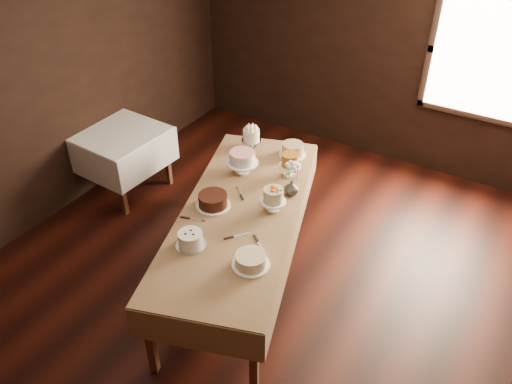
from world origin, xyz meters
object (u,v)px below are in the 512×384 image
object	(u,v)px
cake_server_c	(239,190)
flower_vase	(291,188)
cake_cream	(251,261)
cake_flowers	(273,201)
cake_lattice	(242,163)
cake_swirl	(190,240)
cake_server_b	(261,247)
cake_meringue	(251,139)
cake_speckled	(293,150)
side_table	(119,139)
display_table	(241,215)
cake_chocolate	(213,201)
cake_server_a	(242,235)
cake_caramel	(290,166)
cake_server_e	(197,220)
cake_server_d	(281,196)

from	to	relation	value
cake_server_c	flower_vase	distance (m)	0.52
cake_cream	cake_flowers	bearing A→B (deg)	106.42
cake_lattice	cake_swirl	size ratio (longest dim) A/B	1.23
cake_server_b	cake_server_c	size ratio (longest dim) A/B	1.00
cake_meringue	cake_cream	bearing A→B (deg)	-58.19
cake_server_b	cake_flowers	bearing A→B (deg)	146.17
cake_speckled	side_table	bearing A→B (deg)	-164.53
side_table	cake_server_c	distance (m)	1.92
display_table	side_table	distance (m)	2.15
cake_meringue	cake_cream	world-z (taller)	cake_meringue
cake_swirl	flower_vase	distance (m)	1.16
cake_speckled	cake_chocolate	world-z (taller)	cake_speckled
cake_server_a	cake_chocolate	bearing A→B (deg)	103.03
side_table	cake_caramel	xyz separation A→B (m)	(2.18, 0.20, 0.24)
cake_swirl	flower_vase	xyz separation A→B (m)	(0.37, 1.10, 0.01)
cake_meringue	flower_vase	bearing A→B (deg)	-34.80
cake_speckled	cake_server_e	distance (m)	1.46
cake_chocolate	flower_vase	size ratio (longest dim) A/B	2.35
cake_chocolate	cake_lattice	bearing A→B (deg)	97.12
display_table	cake_server_d	world-z (taller)	cake_server_d
cake_cream	cake_server_b	bearing A→B (deg)	100.52
cake_meringue	display_table	bearing A→B (deg)	-63.07
cake_swirl	cake_server_a	size ratio (longest dim) A/B	1.09
cake_flowers	cake_server_a	xyz separation A→B (m)	(-0.05, -0.45, -0.10)
cake_server_c	side_table	bearing A→B (deg)	32.78
cake_server_a	flower_vase	bearing A→B (deg)	32.87
cake_server_a	cake_server_e	bearing A→B (deg)	132.74
cake_caramel	cake_server_e	world-z (taller)	cake_caramel
cake_flowers	cake_server_a	world-z (taller)	cake_flowers
cake_speckled	cake_flowers	size ratio (longest dim) A/B	1.14
cake_server_e	cake_chocolate	bearing A→B (deg)	74.74
cake_caramel	cake_server_a	xyz separation A→B (m)	(0.10, -1.04, -0.11)
cake_flowers	cake_server_d	xyz separation A→B (m)	(-0.04, 0.23, -0.10)
cake_caramel	cake_swirl	xyz separation A→B (m)	(-0.20, -1.38, -0.05)
cake_server_d	cake_swirl	bearing A→B (deg)	170.96
cake_caramel	cake_server_b	bearing A→B (deg)	-73.57
cake_server_d	cake_flowers	bearing A→B (deg)	-161.40
cake_caramel	cake_server_c	distance (m)	0.59
cake_caramel	cake_swirl	bearing A→B (deg)	-98.11
cake_chocolate	cake_swirl	bearing A→B (deg)	-73.71
display_table	cake_server_a	distance (m)	0.37
cake_server_a	flower_vase	size ratio (longest dim) A/B	1.61
cake_chocolate	cake_cream	world-z (taller)	cake_chocolate
cake_speckled	cake_swirl	size ratio (longest dim) A/B	1.10
cake_server_c	cake_caramel	bearing A→B (deg)	-78.54
display_table	cake_server_e	distance (m)	0.42
side_table	cake_cream	size ratio (longest dim) A/B	2.83
cake_chocolate	cake_server_b	size ratio (longest dim) A/B	1.46
cake_lattice	cake_server_e	xyz separation A→B (m)	(0.08, -0.88, -0.10)
cake_cream	cake_server_d	world-z (taller)	cake_cream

